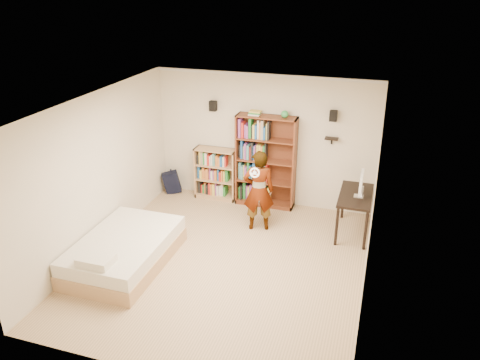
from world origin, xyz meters
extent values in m
cube|color=tan|center=(0.00, 0.00, 0.00)|extent=(4.50, 5.00, 0.01)
cube|color=beige|center=(0.00, 2.50, 1.35)|extent=(4.50, 0.02, 2.70)
cube|color=beige|center=(0.00, -2.50, 1.35)|extent=(4.50, 0.02, 2.70)
cube|color=beige|center=(-2.25, 0.00, 1.35)|extent=(0.02, 5.00, 2.70)
cube|color=beige|center=(2.25, 0.00, 1.35)|extent=(0.02, 5.00, 2.70)
cube|color=white|center=(0.00, 0.00, 2.70)|extent=(4.50, 5.00, 0.02)
cube|color=silver|center=(0.00, 2.47, 2.67)|extent=(4.50, 0.06, 0.06)
cube|color=silver|center=(0.00, -2.47, 2.67)|extent=(4.50, 0.06, 0.06)
cube|color=silver|center=(-2.22, 0.00, 2.67)|extent=(0.06, 5.00, 0.06)
cube|color=silver|center=(2.22, 0.00, 2.67)|extent=(0.06, 5.00, 0.06)
cube|color=black|center=(-1.05, 2.40, 2.00)|extent=(0.14, 0.12, 0.20)
cube|color=black|center=(1.35, 2.40, 2.00)|extent=(0.14, 0.12, 0.20)
cube|color=black|center=(1.35, 2.41, 1.55)|extent=(0.25, 0.16, 0.02)
imported|color=black|center=(0.22, 1.31, 0.78)|extent=(0.65, 0.52, 1.56)
torus|color=white|center=(0.22, 1.02, 1.26)|extent=(0.19, 0.07, 0.19)
camera|label=1|loc=(2.23, -6.21, 4.42)|focal=35.00mm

